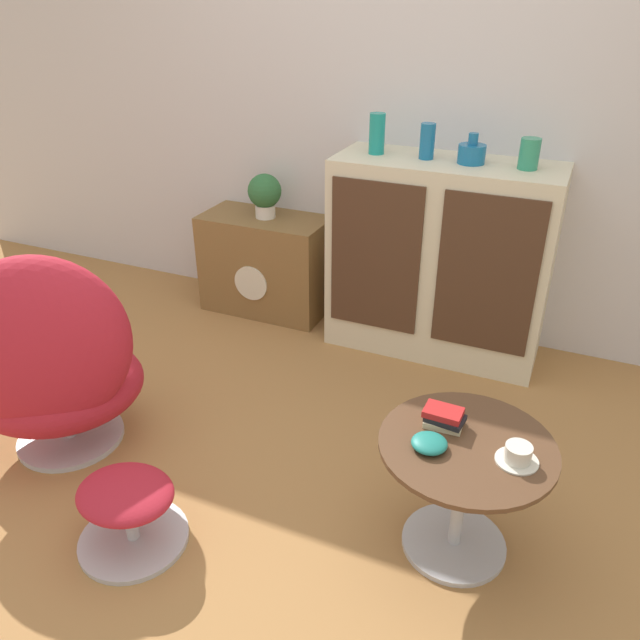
{
  "coord_description": "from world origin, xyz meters",
  "views": [
    {
      "loc": [
        0.91,
        -1.56,
        1.75
      ],
      "look_at": [
        0.02,
        0.48,
        0.55
      ],
      "focal_mm": 35.0,
      "sensor_mm": 36.0,
      "label": 1
    }
  ],
  "objects_px": {
    "potted_plant": "(265,193)",
    "tv_console": "(266,264)",
    "ottoman": "(128,505)",
    "book_stack": "(444,418)",
    "vase_inner_right": "(472,153)",
    "egg_chair": "(50,367)",
    "teacup": "(518,455)",
    "vase_leftmost": "(377,134)",
    "vase_inner_left": "(427,141)",
    "sideboard": "(439,260)",
    "vase_rightmost": "(529,154)",
    "bowl": "(429,443)",
    "coffee_table": "(462,480)"
  },
  "relations": [
    {
      "from": "potted_plant",
      "to": "tv_console",
      "type": "bearing_deg",
      "value": -177.46
    },
    {
      "from": "ottoman",
      "to": "potted_plant",
      "type": "xyz_separation_m",
      "value": [
        -0.4,
        1.81,
        0.55
      ]
    },
    {
      "from": "ottoman",
      "to": "book_stack",
      "type": "height_order",
      "value": "book_stack"
    },
    {
      "from": "tv_console",
      "to": "vase_inner_right",
      "type": "xyz_separation_m",
      "value": [
        1.13,
        -0.03,
        0.77
      ]
    },
    {
      "from": "tv_console",
      "to": "egg_chair",
      "type": "height_order",
      "value": "egg_chair"
    },
    {
      "from": "teacup",
      "to": "vase_inner_right",
      "type": "bearing_deg",
      "value": 109.61
    },
    {
      "from": "vase_leftmost",
      "to": "vase_inner_left",
      "type": "xyz_separation_m",
      "value": [
        0.25,
        0.0,
        -0.01
      ]
    },
    {
      "from": "vase_inner_left",
      "to": "vase_inner_right",
      "type": "distance_m",
      "value": 0.22
    },
    {
      "from": "tv_console",
      "to": "vase_inner_left",
      "type": "height_order",
      "value": "vase_inner_left"
    },
    {
      "from": "sideboard",
      "to": "tv_console",
      "type": "distance_m",
      "value": 1.06
    },
    {
      "from": "vase_inner_left",
      "to": "sideboard",
      "type": "bearing_deg",
      "value": -1.97
    },
    {
      "from": "sideboard",
      "to": "vase_rightmost",
      "type": "xyz_separation_m",
      "value": [
        0.36,
        0.0,
        0.57
      ]
    },
    {
      "from": "vase_rightmost",
      "to": "bowl",
      "type": "relative_size",
      "value": 1.2
    },
    {
      "from": "egg_chair",
      "to": "book_stack",
      "type": "xyz_separation_m",
      "value": [
        1.53,
        0.2,
        0.07
      ]
    },
    {
      "from": "tv_console",
      "to": "vase_rightmost",
      "type": "height_order",
      "value": "vase_rightmost"
    },
    {
      "from": "egg_chair",
      "to": "coffee_table",
      "type": "distance_m",
      "value": 1.64
    },
    {
      "from": "vase_inner_right",
      "to": "bowl",
      "type": "distance_m",
      "value": 1.53
    },
    {
      "from": "vase_inner_left",
      "to": "teacup",
      "type": "distance_m",
      "value": 1.64
    },
    {
      "from": "sideboard",
      "to": "egg_chair",
      "type": "distance_m",
      "value": 1.9
    },
    {
      "from": "tv_console",
      "to": "book_stack",
      "type": "height_order",
      "value": "tv_console"
    },
    {
      "from": "ottoman",
      "to": "vase_inner_left",
      "type": "height_order",
      "value": "vase_inner_left"
    },
    {
      "from": "egg_chair",
      "to": "vase_leftmost",
      "type": "distance_m",
      "value": 1.83
    },
    {
      "from": "vase_inner_left",
      "to": "teacup",
      "type": "xyz_separation_m",
      "value": [
        0.7,
        -1.36,
        -0.61
      ]
    },
    {
      "from": "vase_inner_left",
      "to": "bowl",
      "type": "height_order",
      "value": "vase_inner_left"
    },
    {
      "from": "egg_chair",
      "to": "teacup",
      "type": "distance_m",
      "value": 1.79
    },
    {
      "from": "potted_plant",
      "to": "egg_chair",
      "type": "bearing_deg",
      "value": -96.6
    },
    {
      "from": "vase_inner_right",
      "to": "potted_plant",
      "type": "xyz_separation_m",
      "value": [
        -1.12,
        0.03,
        -0.34
      ]
    },
    {
      "from": "vase_inner_right",
      "to": "teacup",
      "type": "relative_size",
      "value": 1.05
    },
    {
      "from": "vase_inner_right",
      "to": "book_stack",
      "type": "height_order",
      "value": "vase_inner_right"
    },
    {
      "from": "ottoman",
      "to": "potted_plant",
      "type": "height_order",
      "value": "potted_plant"
    },
    {
      "from": "ottoman",
      "to": "potted_plant",
      "type": "distance_m",
      "value": 1.93
    },
    {
      "from": "vase_inner_right",
      "to": "teacup",
      "type": "bearing_deg",
      "value": -70.39
    },
    {
      "from": "vase_inner_left",
      "to": "vase_inner_right",
      "type": "relative_size",
      "value": 1.19
    },
    {
      "from": "egg_chair",
      "to": "vase_rightmost",
      "type": "height_order",
      "value": "vase_rightmost"
    },
    {
      "from": "sideboard",
      "to": "vase_leftmost",
      "type": "bearing_deg",
      "value": 179.39
    },
    {
      "from": "teacup",
      "to": "book_stack",
      "type": "xyz_separation_m",
      "value": [
        -0.25,
        0.08,
        0.01
      ]
    },
    {
      "from": "sideboard",
      "to": "ottoman",
      "type": "relative_size",
      "value": 2.84
    },
    {
      "from": "bowl",
      "to": "vase_leftmost",
      "type": "bearing_deg",
      "value": 116.07
    },
    {
      "from": "vase_leftmost",
      "to": "vase_rightmost",
      "type": "relative_size",
      "value": 1.41
    },
    {
      "from": "sideboard",
      "to": "tv_console",
      "type": "xyz_separation_m",
      "value": [
        -1.03,
        0.04,
        -0.22
      ]
    },
    {
      "from": "bowl",
      "to": "sideboard",
      "type": "bearing_deg",
      "value": 102.94
    },
    {
      "from": "vase_leftmost",
      "to": "book_stack",
      "type": "distance_m",
      "value": 1.58
    },
    {
      "from": "sideboard",
      "to": "vase_inner_right",
      "type": "relative_size",
      "value": 7.86
    },
    {
      "from": "vase_rightmost",
      "to": "potted_plant",
      "type": "relative_size",
      "value": 0.56
    },
    {
      "from": "vase_rightmost",
      "to": "bowl",
      "type": "height_order",
      "value": "vase_rightmost"
    },
    {
      "from": "tv_console",
      "to": "coffee_table",
      "type": "height_order",
      "value": "tv_console"
    },
    {
      "from": "egg_chair",
      "to": "ottoman",
      "type": "bearing_deg",
      "value": -27.23
    },
    {
      "from": "sideboard",
      "to": "vase_leftmost",
      "type": "xyz_separation_m",
      "value": [
        -0.36,
        0.0,
        0.6
      ]
    },
    {
      "from": "egg_chair",
      "to": "coffee_table",
      "type": "xyz_separation_m",
      "value": [
        1.63,
        0.14,
        -0.11
      ]
    },
    {
      "from": "egg_chair",
      "to": "teacup",
      "type": "relative_size",
      "value": 6.93
    }
  ]
}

